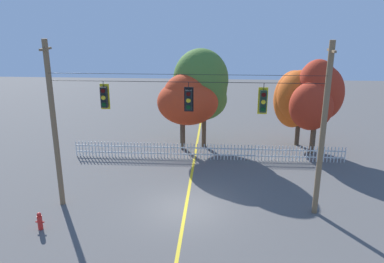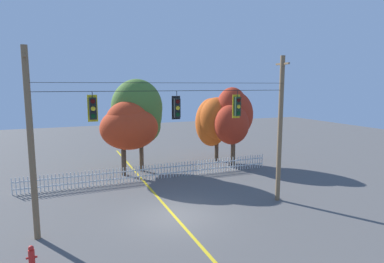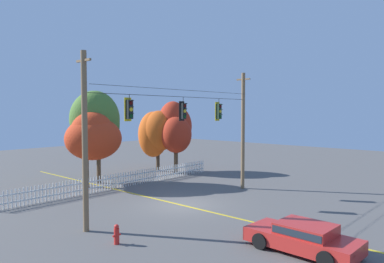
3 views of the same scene
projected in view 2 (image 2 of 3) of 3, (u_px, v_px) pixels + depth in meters
The scene contains 12 objects.
ground at pixel (175, 216), 16.44m from camera, with size 80.00×80.00×0.00m, color #565451.
lane_centerline_stripe at pixel (175, 216), 16.44m from camera, with size 0.16×36.00×0.01m, color gold.
signal_support_span at pixel (174, 135), 15.84m from camera, with size 12.88×1.10×8.22m.
traffic_signal_southbound_primary at pixel (93, 108), 14.25m from camera, with size 0.43×0.38×1.35m.
traffic_signal_eastbound_side at pixel (177, 108), 15.72m from camera, with size 0.43×0.38×1.39m.
traffic_signal_northbound_secondary at pixel (237, 106), 16.98m from camera, with size 0.43×0.38×1.45m.
white_picket_fence at pixel (155, 172), 22.87m from camera, with size 17.95×0.06×1.07m.
autumn_maple_near_fence at pixel (129, 126), 23.28m from camera, with size 4.18×3.69×5.49m.
autumn_maple_mid at pixel (138, 114), 24.59m from camera, with size 3.86×3.61×7.08m.
autumn_oak_far_east at pixel (214, 121), 27.68m from camera, with size 3.22×3.38×5.60m.
autumn_maple_far_west at pixel (233, 116), 26.84m from camera, with size 3.76×3.64×6.45m.
fire_hydrant at pixel (32, 256), 11.82m from camera, with size 0.38×0.22×0.83m.
Camera 2 is at (-5.09, -14.84, 6.61)m, focal length 30.29 mm.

